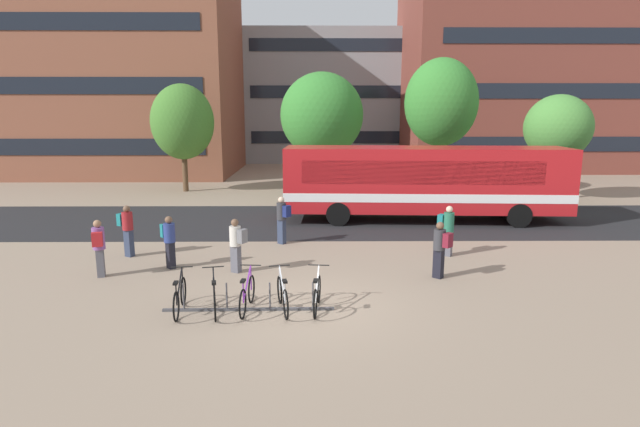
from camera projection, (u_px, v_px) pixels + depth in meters
The scene contains 23 objects.
ground at pixel (310, 307), 12.50m from camera, with size 200.00×200.00×0.00m, color gray.
bus_lane_asphalt at pixel (312, 221), 22.34m from camera, with size 80.00×7.20×0.01m, color #232326.
city_bus at pixel (426, 181), 22.04m from camera, with size 12.14×3.20×3.20m.
bike_rack at pixel (249, 307), 12.26m from camera, with size 4.12×0.14×0.70m.
parked_bicycle_black_0 at pixel (180, 297), 12.07m from camera, with size 0.52×1.72×0.99m.
parked_bicycle_black_1 at pixel (214, 297), 12.08m from camera, with size 0.56×1.70×0.99m.
parked_bicycle_purple_2 at pixel (247, 295), 12.22m from camera, with size 0.52×1.72×0.99m.
parked_bicycle_silver_3 at pixel (283, 296), 12.19m from camera, with size 0.55×1.70×0.99m.
parked_bicycle_white_4 at pixel (317, 295), 12.23m from camera, with size 0.52×1.72×0.99m.
commuter_grey_pack_0 at pixel (236, 242), 15.03m from camera, with size 0.61×0.53×1.62m.
commuter_red_pack_1 at pixel (99, 245), 14.59m from camera, with size 0.44×0.59×1.68m.
commuter_teal_pack_2 at pixel (169, 238), 15.45m from camera, with size 0.57×0.60×1.62m.
commuter_teal_pack_3 at pixel (448, 227), 16.78m from camera, with size 0.60×0.54×1.68m.
commuter_navy_pack_4 at pixel (282, 217), 18.30m from camera, with size 0.60×0.57×1.72m.
commuter_maroon_pack_5 at pixel (440, 246), 14.50m from camera, with size 0.59×0.58×1.64m.
commuter_teal_pack_6 at pixel (127, 227), 16.71m from camera, with size 0.60×0.52×1.71m.
street_tree_0 at pixel (441, 103), 27.84m from camera, with size 3.97×3.97×7.56m.
street_tree_1 at pixel (322, 115), 30.20m from camera, with size 4.89×4.89×6.99m.
street_tree_2 at pixel (182, 122), 29.89m from camera, with size 3.65×3.65×6.29m.
street_tree_3 at pixel (558, 128), 26.89m from camera, with size 3.45×3.45×5.59m.
building_left_wing at pixel (114, 68), 38.67m from camera, with size 17.89×11.71×15.90m.
building_right_wing at pixel (561, 26), 42.05m from camera, with size 25.19×11.78×23.17m.
building_centre_block at pixel (327, 98), 50.77m from camera, with size 15.87×10.50×12.05m.
Camera 1 is at (0.13, -11.82, 4.69)m, focal length 28.71 mm.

